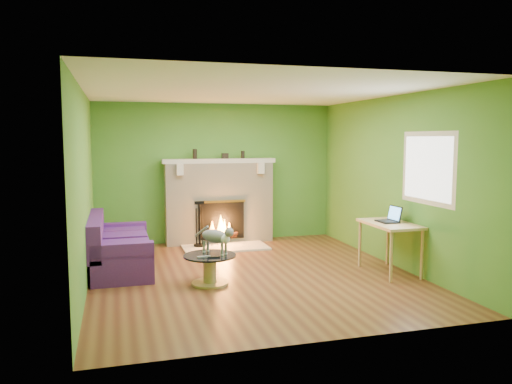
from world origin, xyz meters
TOP-DOWN VIEW (x-y plane):
  - floor at (0.00, 0.00)m, footprint 5.00×5.00m
  - ceiling at (0.00, 0.00)m, footprint 5.00×5.00m
  - wall_back at (0.00, 2.50)m, footprint 5.00×0.00m
  - wall_front at (0.00, -2.50)m, footprint 5.00×0.00m
  - wall_left at (-2.25, 0.00)m, footprint 0.00×5.00m
  - wall_right at (2.25, 0.00)m, footprint 0.00×5.00m
  - window_frame at (2.24, -0.90)m, footprint 0.00×1.20m
  - window_pane at (2.23, -0.90)m, footprint 0.00×1.06m
  - fireplace at (0.00, 2.32)m, footprint 2.10×0.46m
  - hearth at (0.00, 1.80)m, footprint 1.50×0.75m
  - mantel at (0.00, 2.30)m, footprint 2.10×0.28m
  - sofa at (-1.86, 0.78)m, footprint 0.86×1.83m
  - coffee_table at (-0.67, -0.31)m, footprint 0.71×0.71m
  - desk at (1.95, -0.46)m, footprint 0.58×1.00m
  - cat at (-0.59, -0.26)m, footprint 0.58×0.64m
  - remote_silver at (-0.77, -0.43)m, footprint 0.17×0.06m
  - remote_black at (-0.65, -0.49)m, footprint 0.16×0.05m
  - laptop at (1.93, -0.41)m, footprint 0.29×0.33m
  - fire_tools at (-0.43, 1.95)m, footprint 0.22×0.22m
  - mantel_vase_left at (-0.45, 2.33)m, footprint 0.08×0.08m
  - mantel_vase_right at (0.46, 2.33)m, footprint 0.07×0.07m
  - mantel_box at (0.12, 2.33)m, footprint 0.12×0.08m

SIDE VIEW (x-z plane):
  - floor at x=0.00m, z-range 0.00..0.00m
  - hearth at x=0.00m, z-range 0.00..0.03m
  - coffee_table at x=-0.67m, z-range 0.03..0.43m
  - sofa at x=-1.86m, z-range -0.09..0.73m
  - remote_black at x=-0.65m, z-range 0.40..0.42m
  - remote_silver at x=-0.77m, z-range 0.40..0.42m
  - fire_tools at x=-0.43m, z-range 0.03..0.84m
  - cat at x=-0.59m, z-range 0.40..0.80m
  - desk at x=1.95m, z-range 0.28..1.02m
  - fireplace at x=0.00m, z-range -0.02..1.56m
  - laptop at x=1.93m, z-range 0.74..0.98m
  - wall_back at x=0.00m, z-range -1.20..3.80m
  - wall_front at x=0.00m, z-range -1.20..3.80m
  - wall_left at x=-2.25m, z-range -1.20..3.80m
  - wall_right at x=2.25m, z-range -1.20..3.80m
  - mantel at x=0.00m, z-range 1.50..1.58m
  - window_frame at x=2.24m, z-range 0.95..2.15m
  - window_pane at x=2.23m, z-range 1.02..2.08m
  - mantel_box at x=0.12m, z-range 1.58..1.68m
  - mantel_vase_right at x=0.46m, z-range 1.58..1.72m
  - mantel_vase_left at x=-0.45m, z-range 1.58..1.76m
  - ceiling at x=0.00m, z-range 2.60..2.60m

